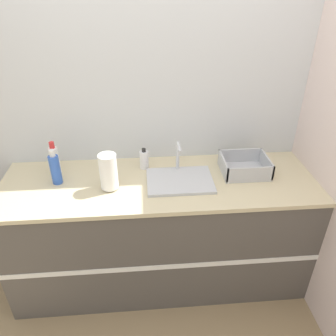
{
  "coord_description": "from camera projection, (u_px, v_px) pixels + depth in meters",
  "views": [
    {
      "loc": [
        -0.1,
        -1.53,
        2.14
      ],
      "look_at": [
        0.05,
        0.3,
        1.03
      ],
      "focal_mm": 35.0,
      "sensor_mm": 36.0,
      "label": 1
    }
  ],
  "objects": [
    {
      "name": "bottle_white_spray",
      "position": [
        55.0,
        160.0,
        2.27
      ],
      "size": [
        0.06,
        0.06,
        0.25
      ],
      "color": "white",
      "rests_on": "counter_cabinet"
    },
    {
      "name": "sink",
      "position": [
        180.0,
        179.0,
        2.23
      ],
      "size": [
        0.45,
        0.33,
        0.23
      ],
      "color": "silver",
      "rests_on": "counter_cabinet"
    },
    {
      "name": "dish_rack",
      "position": [
        244.0,
        167.0,
        2.32
      ],
      "size": [
        0.32,
        0.28,
        0.12
      ],
      "color": "#B7BABF",
      "rests_on": "counter_cabinet"
    },
    {
      "name": "wall_back",
      "position": [
        156.0,
        108.0,
        2.35
      ],
      "size": [
        4.55,
        0.06,
        2.6
      ],
      "color": "silver",
      "rests_on": "ground_plane"
    },
    {
      "name": "bottle_blue",
      "position": [
        55.0,
        169.0,
        2.17
      ],
      "size": [
        0.07,
        0.07,
        0.25
      ],
      "color": "#2D56B7",
      "rests_on": "counter_cabinet"
    },
    {
      "name": "counter_cabinet",
      "position": [
        160.0,
        231.0,
        2.47
      ],
      "size": [
        2.17,
        0.7,
        0.91
      ],
      "color": "#514C47",
      "rests_on": "ground_plane"
    },
    {
      "name": "paper_towel_roll",
      "position": [
        108.0,
        172.0,
        2.1
      ],
      "size": [
        0.12,
        0.12,
        0.25
      ],
      "color": "#4C4C51",
      "rests_on": "counter_cabinet"
    },
    {
      "name": "ground_plane",
      "position": [
        164.0,
        309.0,
        2.42
      ],
      "size": [
        12.0,
        12.0,
        0.0
      ],
      "primitive_type": "plane",
      "color": "#937A56"
    },
    {
      "name": "soap_dispenser",
      "position": [
        144.0,
        159.0,
        2.35
      ],
      "size": [
        0.06,
        0.06,
        0.16
      ],
      "color": "silver",
      "rests_on": "counter_cabinet"
    },
    {
      "name": "wall_right",
      "position": [
        329.0,
        123.0,
        2.12
      ],
      "size": [
        0.06,
        2.68,
        2.6
      ],
      "color": "silver",
      "rests_on": "ground_plane"
    }
  ]
}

